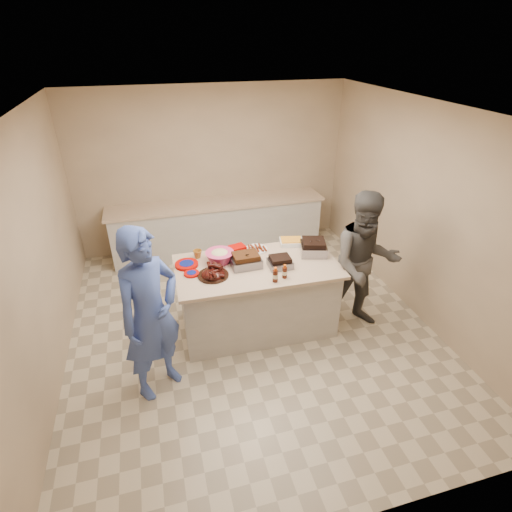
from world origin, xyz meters
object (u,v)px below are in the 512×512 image
object	(u,v)px
roasting_pan	(313,253)
coleslaw_bowl	(220,262)
guest_gray	(355,322)
bbq_bottle_a	(275,281)
mustard_bottle	(242,264)
rib_platter	(213,276)
island	(257,326)
plastic_cup	(198,258)
bbq_bottle_b	(284,278)
guest_blue	(162,384)

from	to	relation	value
roasting_pan	coleslaw_bowl	world-z (taller)	coleslaw_bowl
guest_gray	roasting_pan	bearing A→B (deg)	154.84
bbq_bottle_a	mustard_bottle	distance (m)	0.55
rib_platter	guest_gray	xyz separation A→B (m)	(1.83, -0.18, -0.93)
mustard_bottle	guest_gray	world-z (taller)	mustard_bottle
island	plastic_cup	size ratio (longest dim) A/B	17.91
coleslaw_bowl	bbq_bottle_a	xyz separation A→B (m)	(0.52, -0.58, 0.00)
rib_platter	bbq_bottle_a	distance (m)	0.72
island	guest_gray	xyz separation A→B (m)	(1.28, -0.28, 0.00)
roasting_pan	island	bearing A→B (deg)	-156.86
coleslaw_bowl	bbq_bottle_b	world-z (taller)	coleslaw_bowl
mustard_bottle	guest_gray	size ratio (longest dim) A/B	0.07
coleslaw_bowl	guest_blue	size ratio (longest dim) A/B	0.18
bbq_bottle_a	guest_blue	distance (m)	1.68
bbq_bottle_a	guest_gray	distance (m)	1.50
rib_platter	guest_gray	distance (m)	2.06
rib_platter	bbq_bottle_a	bearing A→B (deg)	-24.68
island	rib_platter	size ratio (longest dim) A/B	5.44
rib_platter	bbq_bottle_b	distance (m)	0.82
plastic_cup	guest_blue	distance (m)	1.53
plastic_cup	guest_blue	world-z (taller)	plastic_cup
coleslaw_bowl	mustard_bottle	size ratio (longest dim) A/B	2.81
guest_blue	guest_gray	size ratio (longest dim) A/B	1.04
plastic_cup	bbq_bottle_b	bearing A→B (deg)	-39.23
guest_gray	rib_platter	bearing A→B (deg)	-175.18
mustard_bottle	bbq_bottle_a	bearing A→B (deg)	-60.35
guest_blue	guest_gray	distance (m)	2.58
plastic_cup	bbq_bottle_a	bearing A→B (deg)	-45.36
plastic_cup	guest_gray	xyz separation A→B (m)	(1.94, -0.65, -0.93)
bbq_bottle_a	bbq_bottle_b	xyz separation A→B (m)	(0.13, 0.05, 0.00)
coleslaw_bowl	bbq_bottle_b	bearing A→B (deg)	-39.92
roasting_pan	guest_blue	world-z (taller)	roasting_pan
island	guest_gray	distance (m)	1.31
guest_gray	mustard_bottle	bearing A→B (deg)	176.62
mustard_bottle	coleslaw_bowl	bearing A→B (deg)	156.16
bbq_bottle_b	guest_blue	size ratio (longest dim) A/B	0.09
island	mustard_bottle	bearing A→B (deg)	155.86
bbq_bottle_a	guest_blue	world-z (taller)	bbq_bottle_a
rib_platter	bbq_bottle_a	xyz separation A→B (m)	(0.65, -0.30, 0.00)
mustard_bottle	rib_platter	bearing A→B (deg)	-155.15
island	mustard_bottle	size ratio (longest dim) A/B	15.80
rib_platter	bbq_bottle_a	world-z (taller)	bbq_bottle_a
mustard_bottle	guest_gray	distance (m)	1.75
guest_gray	island	bearing A→B (deg)	178.25
roasting_pan	coleslaw_bowl	bearing A→B (deg)	-168.52
bbq_bottle_b	mustard_bottle	world-z (taller)	bbq_bottle_b
bbq_bottle_a	guest_gray	xyz separation A→B (m)	(1.18, 0.12, -0.93)
bbq_bottle_b	plastic_cup	world-z (taller)	bbq_bottle_b
rib_platter	plastic_cup	bearing A→B (deg)	103.08
rib_platter	bbq_bottle_b	bearing A→B (deg)	-18.05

